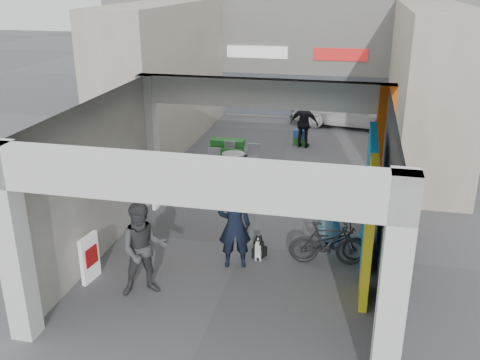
% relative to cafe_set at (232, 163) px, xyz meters
% --- Properties ---
extents(ground, '(90.00, 90.00, 0.00)m').
position_rel_cafe_set_xyz_m(ground, '(1.39, -4.68, -0.32)').
color(ground, '#545459').
rests_on(ground, ground).
extents(arcade_canopy, '(6.40, 6.45, 6.40)m').
position_rel_cafe_set_xyz_m(arcade_canopy, '(1.93, -5.50, 1.98)').
color(arcade_canopy, silver).
rests_on(arcade_canopy, ground).
extents(far_building, '(18.00, 4.08, 8.00)m').
position_rel_cafe_set_xyz_m(far_building, '(1.39, 9.32, 3.67)').
color(far_building, silver).
rests_on(far_building, ground).
extents(plaza_bldg_left, '(2.00, 9.00, 5.00)m').
position_rel_cafe_set_xyz_m(plaza_bldg_left, '(-3.11, 2.82, 2.18)').
color(plaza_bldg_left, '#BFB39F').
rests_on(plaza_bldg_left, ground).
extents(plaza_bldg_right, '(2.00, 9.00, 5.00)m').
position_rel_cafe_set_xyz_m(plaza_bldg_right, '(5.89, 2.82, 2.18)').
color(plaza_bldg_right, '#BFB39F').
rests_on(plaza_bldg_right, ground).
extents(bollard_left, '(0.09, 0.09, 0.90)m').
position_rel_cafe_set_xyz_m(bollard_left, '(-0.20, -2.09, 0.13)').
color(bollard_left, gray).
rests_on(bollard_left, ground).
extents(bollard_center, '(0.09, 0.09, 0.83)m').
position_rel_cafe_set_xyz_m(bollard_center, '(1.43, -2.22, 0.10)').
color(bollard_center, gray).
rests_on(bollard_center, ground).
extents(bollard_right, '(0.09, 0.09, 0.94)m').
position_rel_cafe_set_xyz_m(bollard_right, '(3.10, -2.13, 0.15)').
color(bollard_right, gray).
rests_on(bollard_right, ground).
extents(advert_board_near, '(0.16, 0.56, 1.00)m').
position_rel_cafe_set_xyz_m(advert_board_near, '(-1.36, -6.80, 0.19)').
color(advert_board_near, white).
rests_on(advert_board_near, ground).
extents(advert_board_far, '(0.11, 0.55, 1.00)m').
position_rel_cafe_set_xyz_m(advert_board_far, '(-1.36, -2.99, 0.19)').
color(advert_board_far, white).
rests_on(advert_board_far, ground).
extents(cafe_set, '(1.48, 1.20, 0.90)m').
position_rel_cafe_set_xyz_m(cafe_set, '(0.00, 0.00, 0.00)').
color(cafe_set, '#ABAAB0').
rests_on(cafe_set, ground).
extents(produce_stand, '(1.31, 0.71, 0.86)m').
position_rel_cafe_set_xyz_m(produce_stand, '(-0.32, 0.59, 0.02)').
color(produce_stand, black).
rests_on(produce_stand, ground).
extents(crate_stack, '(0.51, 0.43, 0.56)m').
position_rel_cafe_set_xyz_m(crate_stack, '(1.76, 3.47, -0.04)').
color(crate_stack, '#195719').
rests_on(crate_stack, ground).
extents(border_collie, '(0.22, 0.43, 0.60)m').
position_rel_cafe_set_xyz_m(border_collie, '(1.84, -5.18, -0.08)').
color(border_collie, black).
rests_on(border_collie, ground).
extents(man_with_dog, '(0.79, 0.62, 1.90)m').
position_rel_cafe_set_xyz_m(man_with_dog, '(1.38, -5.60, 0.63)').
color(man_with_dog, black).
rests_on(man_with_dog, ground).
extents(man_back_turned, '(1.15, 1.05, 1.91)m').
position_rel_cafe_set_xyz_m(man_back_turned, '(-0.08, -7.00, 0.64)').
color(man_back_turned, '#434446').
rests_on(man_back_turned, ground).
extents(man_elderly, '(0.87, 0.66, 1.59)m').
position_rel_cafe_set_xyz_m(man_elderly, '(3.30, -4.07, 0.48)').
color(man_elderly, teal).
rests_on(man_elderly, ground).
extents(man_crates, '(1.09, 0.60, 1.75)m').
position_rel_cafe_set_xyz_m(man_crates, '(1.91, 3.21, 0.56)').
color(man_crates, black).
rests_on(man_crates, ground).
extents(bicycle_front, '(1.77, 0.99, 0.88)m').
position_rel_cafe_set_xyz_m(bicycle_front, '(3.36, -4.95, 0.12)').
color(bicycle_front, black).
rests_on(bicycle_front, ground).
extents(bicycle_rear, '(1.67, 0.64, 0.98)m').
position_rel_cafe_set_xyz_m(bicycle_rear, '(3.31, -5.09, 0.17)').
color(bicycle_rear, black).
rests_on(bicycle_rear, ground).
extents(white_van, '(4.69, 2.38, 1.53)m').
position_rel_cafe_set_xyz_m(white_van, '(3.41, 6.55, 0.45)').
color(white_van, white).
rests_on(white_van, ground).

